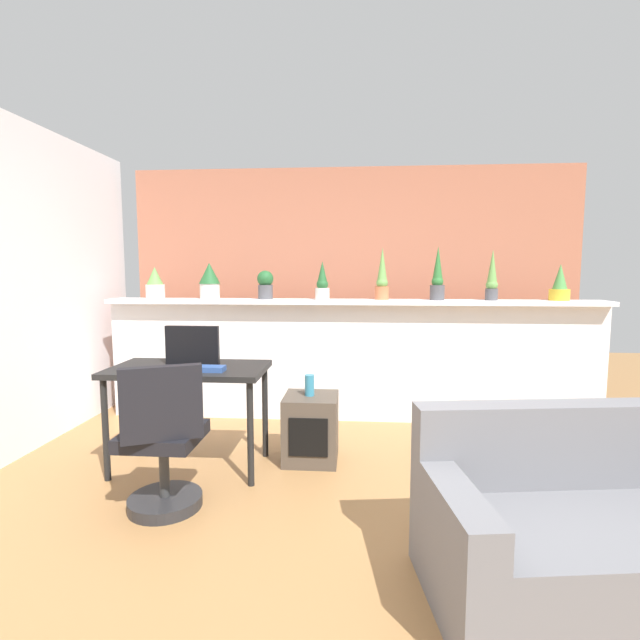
# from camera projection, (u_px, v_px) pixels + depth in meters

# --- Properties ---
(ground_plane) EXTENTS (12.00, 12.00, 0.00)m
(ground_plane) POSITION_uv_depth(u_px,v_px,m) (345.00, 533.00, 2.57)
(ground_plane) COLOR #9E7042
(divider_wall) EXTENTS (4.65, 0.16, 1.12)m
(divider_wall) POSITION_uv_depth(u_px,v_px,m) (351.00, 362.00, 4.49)
(divider_wall) COLOR white
(divider_wall) RESTS_ON ground
(plant_shelf) EXTENTS (4.65, 0.31, 0.04)m
(plant_shelf) POSITION_uv_depth(u_px,v_px,m) (351.00, 302.00, 4.39)
(plant_shelf) COLOR white
(plant_shelf) RESTS_ON divider_wall
(brick_wall_behind) EXTENTS (4.65, 0.10, 2.50)m
(brick_wall_behind) POSITION_uv_depth(u_px,v_px,m) (352.00, 288.00, 5.01)
(brick_wall_behind) COLOR #AD664C
(brick_wall_behind) RESTS_ON ground
(potted_plant_0) EXTENTS (0.18, 0.18, 0.31)m
(potted_plant_0) POSITION_uv_depth(u_px,v_px,m) (155.00, 284.00, 4.50)
(potted_plant_0) COLOR silver
(potted_plant_0) RESTS_ON plant_shelf
(potted_plant_1) EXTENTS (0.20, 0.20, 0.35)m
(potted_plant_1) POSITION_uv_depth(u_px,v_px,m) (210.00, 280.00, 4.51)
(potted_plant_1) COLOR silver
(potted_plant_1) RESTS_ON plant_shelf
(potted_plant_2) EXTENTS (0.16, 0.16, 0.27)m
(potted_plant_2) POSITION_uv_depth(u_px,v_px,m) (265.00, 284.00, 4.46)
(potted_plant_2) COLOR #4C4C51
(potted_plant_2) RESTS_ON plant_shelf
(potted_plant_3) EXTENTS (0.13, 0.13, 0.36)m
(potted_plant_3) POSITION_uv_depth(u_px,v_px,m) (322.00, 284.00, 4.35)
(potted_plant_3) COLOR silver
(potted_plant_3) RESTS_ON plant_shelf
(potted_plant_4) EXTENTS (0.13, 0.13, 0.49)m
(potted_plant_4) POSITION_uv_depth(u_px,v_px,m) (382.00, 278.00, 4.38)
(potted_plant_4) COLOR #C66B42
(potted_plant_4) RESTS_ON plant_shelf
(potted_plant_5) EXTENTS (0.13, 0.13, 0.49)m
(potted_plant_5) POSITION_uv_depth(u_px,v_px,m) (438.00, 278.00, 4.31)
(potted_plant_5) COLOR #4C4C51
(potted_plant_5) RESTS_ON plant_shelf
(potted_plant_6) EXTENTS (0.11, 0.11, 0.46)m
(potted_plant_6) POSITION_uv_depth(u_px,v_px,m) (492.00, 278.00, 4.28)
(potted_plant_6) COLOR #4C4C51
(potted_plant_6) RESTS_ON plant_shelf
(potted_plant_7) EXTENTS (0.18, 0.18, 0.33)m
(potted_plant_7) POSITION_uv_depth(u_px,v_px,m) (560.00, 285.00, 4.25)
(potted_plant_7) COLOR gold
(potted_plant_7) RESTS_ON plant_shelf
(desk) EXTENTS (1.10, 0.60, 0.75)m
(desk) POSITION_uv_depth(u_px,v_px,m) (189.00, 378.00, 3.35)
(desk) COLOR black
(desk) RESTS_ON ground
(tv_monitor) EXTENTS (0.39, 0.04, 0.28)m
(tv_monitor) POSITION_uv_depth(u_px,v_px,m) (192.00, 345.00, 3.41)
(tv_monitor) COLOR black
(tv_monitor) RESTS_ON desk
(office_chair) EXTENTS (0.51, 0.51, 0.91)m
(office_chair) POSITION_uv_depth(u_px,v_px,m) (163.00, 449.00, 2.75)
(office_chair) COLOR #262628
(office_chair) RESTS_ON ground
(side_cube_shelf) EXTENTS (0.40, 0.41, 0.50)m
(side_cube_shelf) POSITION_uv_depth(u_px,v_px,m) (311.00, 428.00, 3.53)
(side_cube_shelf) COLOR #4C4238
(side_cube_shelf) RESTS_ON ground
(vase_on_shelf) EXTENTS (0.07, 0.07, 0.16)m
(vase_on_shelf) POSITION_uv_depth(u_px,v_px,m) (310.00, 385.00, 3.50)
(vase_on_shelf) COLOR teal
(vase_on_shelf) RESTS_ON side_cube_shelf
(book_on_desk) EXTENTS (0.19, 0.11, 0.04)m
(book_on_desk) POSITION_uv_depth(u_px,v_px,m) (210.00, 369.00, 3.19)
(book_on_desk) COLOR #2D4C8C
(book_on_desk) RESTS_ON desk
(couch) EXTENTS (1.65, 0.97, 0.80)m
(couch) POSITION_uv_depth(u_px,v_px,m) (604.00, 534.00, 2.06)
(couch) COLOR slate
(couch) RESTS_ON ground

